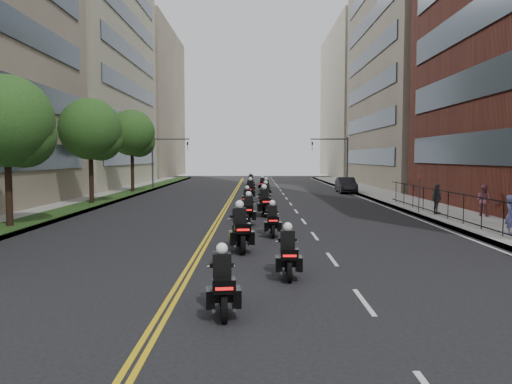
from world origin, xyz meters
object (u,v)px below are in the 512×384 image
motorcycle_8 (250,191)px  motorcycle_10 (251,187)px  motorcycle_0 (222,286)px  pedestrian_a (511,215)px  motorcycle_5 (264,203)px  motorcycle_4 (248,211)px  pedestrian_b (484,200)px  motorcycle_9 (266,189)px  motorcycle_12 (251,182)px  pedestrian_c (437,199)px  motorcycle_11 (262,185)px  motorcycle_7 (266,195)px  parked_sedan (346,185)px  motorcycle_3 (272,222)px  motorcycle_2 (240,231)px  motorcycle_6 (247,200)px  motorcycle_1 (288,255)px

motorcycle_8 → motorcycle_10: (-0.02, 7.45, -0.12)m
motorcycle_0 → pedestrian_a: 15.63m
motorcycle_5 → motorcycle_10: (-0.97, 18.33, -0.13)m
motorcycle_4 → pedestrian_b: 13.51m
motorcycle_8 → motorcycle_9: 4.17m
motorcycle_12 → motorcycle_4: bearing=-89.2°
pedestrian_c → motorcycle_11: bearing=19.7°
motorcycle_7 → parked_sedan: 14.34m
motorcycle_3 → motorcycle_2: bearing=-111.3°
motorcycle_6 → parked_sedan: motorcycle_6 is taller
motorcycle_5 → motorcycle_9: 14.82m
motorcycle_4 → motorcycle_2: bearing=-90.0°
motorcycle_6 → pedestrian_b: pedestrian_b is taller
motorcycle_6 → motorcycle_11: motorcycle_6 is taller
motorcycle_1 → motorcycle_11: (-0.24, 36.52, -0.01)m
motorcycle_0 → motorcycle_4: size_ratio=0.91×
motorcycle_7 → motorcycle_12: (-1.25, 18.56, 0.01)m
motorcycle_0 → pedestrian_c: bearing=51.4°
motorcycle_9 → parked_sedan: (7.85, 4.21, 0.09)m
motorcycle_6 → motorcycle_9: bearing=86.2°
motorcycle_5 → motorcycle_3: bearing=-94.1°
pedestrian_b → motorcycle_5: bearing=49.9°
motorcycle_0 → motorcycle_10: size_ratio=1.01×
motorcycle_5 → pedestrian_a: motorcycle_5 is taller
motorcycle_9 → motorcycle_12: bearing=95.2°
motorcycle_9 → motorcycle_10: 3.79m
motorcycle_5 → motorcycle_7: bearing=82.4°
motorcycle_7 → parked_sedan: bearing=62.4°
motorcycle_1 → motorcycle_2: (-1.52, 4.03, 0.11)m
motorcycle_2 → motorcycle_4: (0.21, 7.18, -0.06)m
pedestrian_a → pedestrian_b: pedestrian_b is taller
motorcycle_10 → motorcycle_0: bearing=-94.6°
motorcycle_10 → motorcycle_7: bearing=-88.1°
pedestrian_a → parked_sedan: bearing=27.7°
motorcycle_11 → motorcycle_12: motorcycle_12 is taller
motorcycle_8 → motorcycle_2: bearing=-84.4°
motorcycle_10 → pedestrian_c: bearing=-63.4°
pedestrian_b → parked_sedan: bearing=-22.9°
motorcycle_11 → motorcycle_5: bearing=-86.8°
motorcycle_7 → motorcycle_0: bearing=-86.6°
motorcycle_7 → motorcycle_8: 3.89m
motorcycle_0 → parked_sedan: bearing=69.2°
pedestrian_a → pedestrian_b: (1.94, 6.78, 0.04)m
motorcycle_1 → motorcycle_7: 22.16m
motorcycle_1 → motorcycle_7: (-0.20, 22.16, 0.07)m
motorcycle_9 → motorcycle_12: (-1.47, 10.91, 0.05)m
motorcycle_4 → parked_sedan: (9.17, 22.79, 0.07)m
motorcycle_8 → motorcycle_1: bearing=-81.0°
motorcycle_2 → motorcycle_7: size_ratio=1.06×
motorcycle_11 → parked_sedan: bearing=-13.5°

